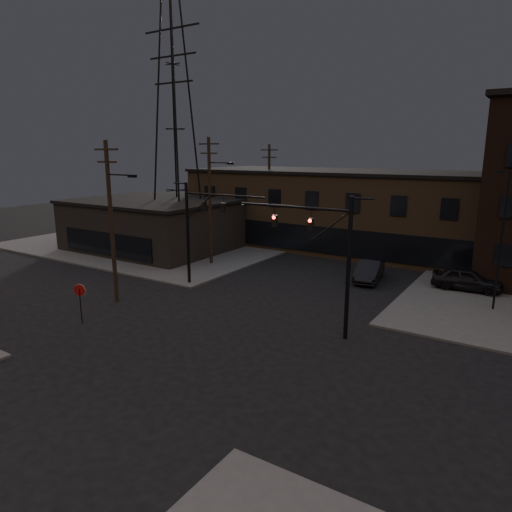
{
  "coord_description": "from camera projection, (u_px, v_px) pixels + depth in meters",
  "views": [
    {
      "loc": [
        15.2,
        -18.41,
        10.32
      ],
      "look_at": [
        -0.69,
        6.4,
        3.5
      ],
      "focal_mm": 32.0,
      "sensor_mm": 36.0,
      "label": 1
    }
  ],
  "objects": [
    {
      "name": "ground",
      "position": [
        205.0,
        340.0,
        25.42
      ],
      "size": [
        140.0,
        140.0,
        0.0
      ],
      "primitive_type": "plane",
      "color": "black",
      "rests_on": "ground"
    },
    {
      "name": "sidewalk_nw",
      "position": [
        177.0,
        238.0,
        55.01
      ],
      "size": [
        30.0,
        30.0,
        0.15
      ],
      "primitive_type": "cube",
      "color": "#474744",
      "rests_on": "ground"
    },
    {
      "name": "building_row",
      "position": [
        373.0,
        213.0,
        47.49
      ],
      "size": [
        40.0,
        12.0,
        8.0
      ],
      "primitive_type": "cube",
      "color": "brown",
      "rests_on": "ground"
    },
    {
      "name": "building_left",
      "position": [
        152.0,
        226.0,
        48.49
      ],
      "size": [
        16.0,
        12.0,
        5.0
      ],
      "primitive_type": "cube",
      "color": "black",
      "rests_on": "ground"
    },
    {
      "name": "traffic_signal_near",
      "position": [
        330.0,
        251.0,
        25.18
      ],
      "size": [
        7.12,
        0.24,
        8.0
      ],
      "color": "black",
      "rests_on": "ground"
    },
    {
      "name": "traffic_signal_far",
      "position": [
        200.0,
        223.0,
        34.38
      ],
      "size": [
        7.12,
        0.24,
        8.0
      ],
      "color": "black",
      "rests_on": "ground"
    },
    {
      "name": "stop_sign",
      "position": [
        80.0,
        294.0,
        27.58
      ],
      "size": [
        0.72,
        0.33,
        2.48
      ],
      "color": "black",
      "rests_on": "ground"
    },
    {
      "name": "utility_pole_near",
      "position": [
        112.0,
        218.0,
        30.7
      ],
      "size": [
        3.7,
        0.28,
        11.0
      ],
      "color": "black",
      "rests_on": "ground"
    },
    {
      "name": "utility_pole_mid",
      "position": [
        210.0,
        198.0,
        41.01
      ],
      "size": [
        3.7,
        0.28,
        11.5
      ],
      "color": "black",
      "rests_on": "ground"
    },
    {
      "name": "utility_pole_far",
      "position": [
        269.0,
        192.0,
        51.49
      ],
      "size": [
        2.2,
        0.28,
        11.0
      ],
      "color": "black",
      "rests_on": "ground"
    },
    {
      "name": "transmission_tower",
      "position": [
        175.0,
        129.0,
        46.83
      ],
      "size": [
        7.0,
        7.0,
        25.0
      ],
      "primitive_type": null,
      "color": "black",
      "rests_on": "ground"
    },
    {
      "name": "lot_light_a",
      "position": [
        503.0,
        229.0,
        28.83
      ],
      "size": [
        1.5,
        0.28,
        9.14
      ],
      "color": "black",
      "rests_on": "ground"
    },
    {
      "name": "parked_car_lot_a",
      "position": [
        467.0,
        279.0,
        33.97
      ],
      "size": [
        5.04,
        2.27,
        1.68
      ],
      "primitive_type": "imported",
      "rotation": [
        0.0,
        0.0,
        1.63
      ],
      "color": "black",
      "rests_on": "sidewalk_ne"
    },
    {
      "name": "car_crossing",
      "position": [
        369.0,
        271.0,
        36.96
      ],
      "size": [
        2.48,
        5.18,
        1.64
      ],
      "primitive_type": "imported",
      "rotation": [
        0.0,
        0.0,
        0.15
      ],
      "color": "black",
      "rests_on": "ground"
    }
  ]
}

